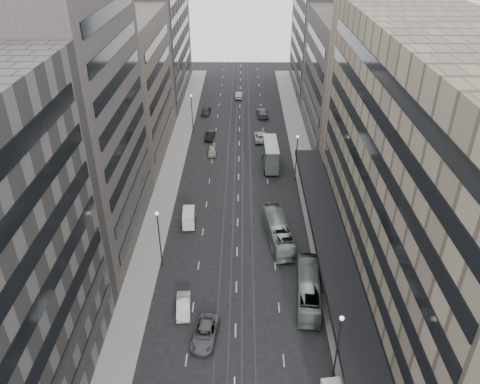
{
  "coord_description": "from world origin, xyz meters",
  "views": [
    {
      "loc": [
        0.74,
        -35.37,
        39.31
      ],
      "look_at": [
        0.36,
        20.43,
        6.18
      ],
      "focal_mm": 35.0,
      "sensor_mm": 36.0,
      "label": 1
    }
  ],
  "objects_px": {
    "bus_far": "(278,231)",
    "sedan_1": "(183,306)",
    "double_decker": "(271,154)",
    "sedan_2": "(205,333)",
    "panel_van": "(189,218)",
    "bus_near": "(308,289)"
  },
  "relations": [
    {
      "from": "bus_far",
      "to": "sedan_1",
      "type": "relative_size",
      "value": 2.52
    },
    {
      "from": "bus_far",
      "to": "double_decker",
      "type": "bearing_deg",
      "value": -97.61
    },
    {
      "from": "bus_far",
      "to": "sedan_2",
      "type": "xyz_separation_m",
      "value": [
        -8.94,
        -17.66,
        -0.8
      ]
    },
    {
      "from": "sedan_1",
      "to": "double_decker",
      "type": "bearing_deg",
      "value": 66.61
    },
    {
      "from": "bus_far",
      "to": "sedan_1",
      "type": "distance_m",
      "value": 17.95
    },
    {
      "from": "panel_van",
      "to": "sedan_2",
      "type": "height_order",
      "value": "panel_van"
    },
    {
      "from": "double_decker",
      "to": "panel_van",
      "type": "distance_m",
      "value": 22.7
    },
    {
      "from": "panel_van",
      "to": "sedan_2",
      "type": "distance_m",
      "value": 21.69
    },
    {
      "from": "bus_near",
      "to": "sedan_1",
      "type": "relative_size",
      "value": 2.43
    },
    {
      "from": "double_decker",
      "to": "sedan_2",
      "type": "bearing_deg",
      "value": -103.74
    },
    {
      "from": "bus_far",
      "to": "panel_van",
      "type": "xyz_separation_m",
      "value": [
        -12.8,
        3.68,
        -0.25
      ]
    },
    {
      "from": "double_decker",
      "to": "sedan_1",
      "type": "bearing_deg",
      "value": -109.17
    },
    {
      "from": "double_decker",
      "to": "sedan_1",
      "type": "distance_m",
      "value": 37.87
    },
    {
      "from": "panel_van",
      "to": "sedan_2",
      "type": "bearing_deg",
      "value": -83.27
    },
    {
      "from": "double_decker",
      "to": "bus_near",
      "type": "bearing_deg",
      "value": -86.38
    },
    {
      "from": "bus_near",
      "to": "sedan_1",
      "type": "bearing_deg",
      "value": 14.08
    },
    {
      "from": "panel_van",
      "to": "double_decker",
      "type": "bearing_deg",
      "value": 51.98
    },
    {
      "from": "double_decker",
      "to": "sedan_2",
      "type": "distance_m",
      "value": 41.06
    },
    {
      "from": "bus_near",
      "to": "bus_far",
      "type": "xyz_separation_m",
      "value": [
        -2.83,
        11.44,
        0.06
      ]
    },
    {
      "from": "double_decker",
      "to": "sedan_2",
      "type": "relative_size",
      "value": 1.56
    },
    {
      "from": "sedan_1",
      "to": "sedan_2",
      "type": "bearing_deg",
      "value": -61.14
    },
    {
      "from": "sedan_2",
      "to": "double_decker",
      "type": "bearing_deg",
      "value": 84.57
    }
  ]
}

